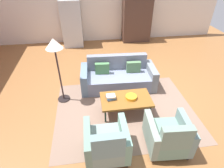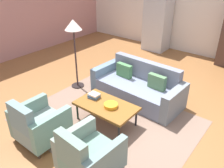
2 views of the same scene
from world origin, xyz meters
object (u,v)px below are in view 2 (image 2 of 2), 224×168
at_px(refrigerator, 157,24).
at_px(armchair_left, 38,125).
at_px(coffee_table, 106,106).
at_px(floor_lamp, 74,31).
at_px(fruit_bowl, 111,105).
at_px(couch, 139,87).
at_px(book_stack, 94,96).
at_px(armchair_right, 87,157).

bearing_deg(refrigerator, armchair_left, -82.30).
bearing_deg(coffee_table, refrigerator, 106.98).
xyz_separation_m(refrigerator, floor_lamp, (-0.19, -3.74, 0.52)).
xyz_separation_m(armchair_left, floor_lamp, (-0.95, 1.88, 1.10)).
height_order(armchair_left, fruit_bowl, armchair_left).
xyz_separation_m(coffee_table, armchair_left, (-0.60, -1.17, -0.04)).
xyz_separation_m(couch, book_stack, (-0.36, -1.14, 0.18)).
distance_m(armchair_right, floor_lamp, 3.06).
relative_size(refrigerator, floor_lamp, 1.08).
distance_m(coffee_table, book_stack, 0.37).
bearing_deg(refrigerator, coffee_table, -73.02).
relative_size(armchair_left, book_stack, 3.85).
height_order(couch, floor_lamp, floor_lamp).
bearing_deg(refrigerator, armchair_right, -70.82).
height_order(couch, fruit_bowl, couch).
bearing_deg(armchair_right, couch, 108.25).
bearing_deg(fruit_bowl, armchair_left, -121.75).
bearing_deg(floor_lamp, book_stack, -29.10).
bearing_deg(armchair_right, refrigerator, 113.33).
xyz_separation_m(armchair_right, floor_lamp, (-2.15, 1.88, 1.10)).
distance_m(armchair_right, refrigerator, 5.98).
height_order(coffee_table, armchair_left, armchair_left).
bearing_deg(fruit_bowl, floor_lamp, 156.87).
bearing_deg(couch, refrigerator, -64.74).
bearing_deg(armchair_left, floor_lamp, 117.13).
bearing_deg(couch, armchair_left, 78.20).
height_order(couch, armchair_left, armchair_left).
height_order(refrigerator, floor_lamp, refrigerator).
distance_m(couch, armchair_left, 2.43).
bearing_deg(armchair_left, refrigerator, 98.03).
xyz_separation_m(couch, armchair_right, (0.59, -2.35, 0.06)).
distance_m(armchair_left, fruit_bowl, 1.38).
xyz_separation_m(couch, coffee_table, (-0.00, -1.19, 0.09)).
distance_m(fruit_bowl, floor_lamp, 2.07).
relative_size(coffee_table, refrigerator, 0.65).
xyz_separation_m(armchair_left, book_stack, (0.24, 1.22, 0.12)).
xyz_separation_m(couch, fruit_bowl, (0.12, -1.19, 0.16)).
distance_m(couch, armchair_right, 2.43).
distance_m(couch, book_stack, 1.21).
bearing_deg(coffee_table, couch, 89.81).
relative_size(couch, armchair_right, 2.43).
distance_m(armchair_left, book_stack, 1.25).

